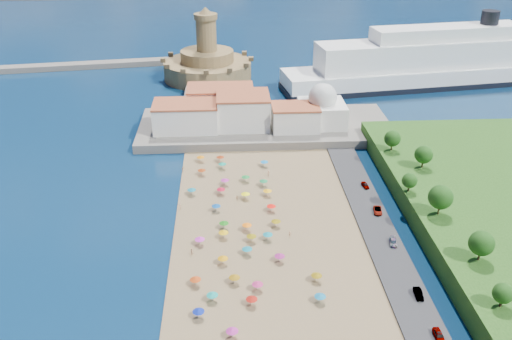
{
  "coord_description": "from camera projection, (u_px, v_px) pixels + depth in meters",
  "views": [
    {
      "loc": [
        -3.94,
        -117.75,
        78.7
      ],
      "look_at": [
        4.0,
        25.0,
        8.0
      ],
      "focal_mm": 40.0,
      "sensor_mm": 36.0,
      "label": 1
    }
  ],
  "objects": [
    {
      "name": "beach_parasols",
      "position": [
        242.0,
        263.0,
        129.68
      ],
      "size": [
        31.97,
        115.42,
        2.2
      ],
      "color": "gray",
      "rests_on": "beach"
    },
    {
      "name": "breakwater",
      "position": [
        2.0,
        70.0,
        271.35
      ],
      "size": [
        199.03,
        34.77,
        2.6
      ],
      "primitive_type": "cube",
      "rotation": [
        0.0,
        0.0,
        0.14
      ],
      "color": "#59544C",
      "rests_on": "ground"
    },
    {
      "name": "jetty",
      "position": [
        206.0,
        97.0,
        236.0
      ],
      "size": [
        18.0,
        70.0,
        2.4
      ],
      "primitive_type": "cube",
      "color": "#59544C",
      "rests_on": "ground"
    },
    {
      "name": "domed_building",
      "position": [
        322.0,
        108.0,
        201.53
      ],
      "size": [
        16.0,
        16.0,
        15.0
      ],
      "color": "silver",
      "rests_on": "terrace"
    },
    {
      "name": "terrace",
      "position": [
        265.0,
        127.0,
        205.64
      ],
      "size": [
        90.0,
        36.0,
        3.0
      ],
      "primitive_type": "cube",
      "color": "#59544C",
      "rests_on": "ground"
    },
    {
      "name": "ground",
      "position": [
        245.0,
        244.0,
        140.47
      ],
      "size": [
        700.0,
        700.0,
        0.0
      ],
      "primitive_type": "plane",
      "color": "#071938",
      "rests_on": "ground"
    },
    {
      "name": "fortress",
      "position": [
        207.0,
        64.0,
        260.42
      ],
      "size": [
        40.0,
        40.0,
        32.4
      ],
      "color": "olive",
      "rests_on": "ground"
    },
    {
      "name": "beachgoers",
      "position": [
        218.0,
        242.0,
        139.16
      ],
      "size": [
        29.8,
        95.7,
        1.88
      ],
      "color": "tan",
      "rests_on": "beach"
    },
    {
      "name": "parked_cars",
      "position": [
        395.0,
        246.0,
        137.29
      ],
      "size": [
        2.84,
        66.38,
        1.42
      ],
      "color": "gray",
      "rests_on": "promenade"
    },
    {
      "name": "cruise_ship",
      "position": [
        443.0,
        64.0,
        251.77
      ],
      "size": [
        146.05,
        42.67,
        31.56
      ],
      "color": "black",
      "rests_on": "ground"
    },
    {
      "name": "waterfront_buildings",
      "position": [
        229.0,
        110.0,
        202.74
      ],
      "size": [
        57.0,
        29.0,
        11.0
      ],
      "color": "silver",
      "rests_on": "terrace"
    },
    {
      "name": "hillside_trees",
      "position": [
        455.0,
        218.0,
        132.21
      ],
      "size": [
        12.98,
        103.05,
        7.8
      ],
      "color": "#382314",
      "rests_on": "hillside"
    }
  ]
}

